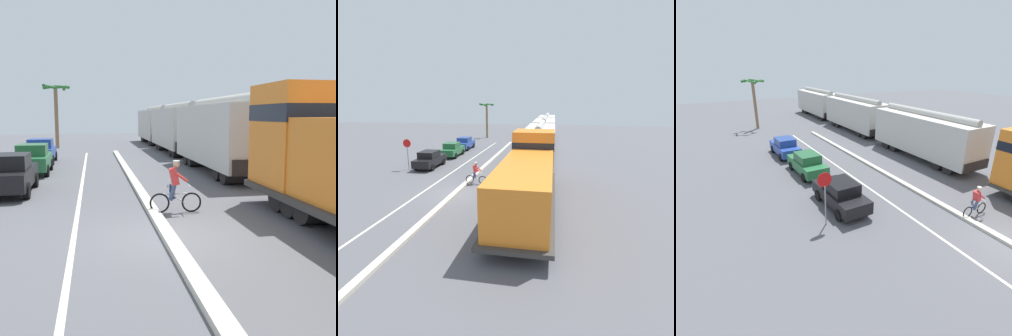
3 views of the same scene
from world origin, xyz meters
TOP-DOWN VIEW (x-y plane):
  - ground_plane at (0.00, 0.00)m, footprint 120.00×120.00m
  - median_curb at (0.00, 6.00)m, footprint 0.36×36.00m
  - lane_stripe at (-2.40, 6.00)m, footprint 0.14×36.00m
  - hopper_car_lead at (5.18, 10.96)m, footprint 2.90×10.60m
  - hopper_car_middle at (5.18, 22.56)m, footprint 2.90×10.60m
  - hopper_car_trailing at (5.18, 34.16)m, footprint 2.90×10.60m
  - parked_car_black at (-5.19, 6.80)m, footprint 1.89×4.23m
  - parked_car_green at (-5.07, 12.36)m, footprint 1.91×4.24m
  - parked_car_blue at (-5.27, 17.34)m, footprint 1.88×4.22m
  - cyclist at (0.73, 2.43)m, footprint 1.71×0.48m
  - palm_tree_near at (-5.24, 29.58)m, footprint 2.74×2.79m

SIDE VIEW (x-z plane):
  - ground_plane at x=0.00m, z-range 0.00..0.00m
  - lane_stripe at x=-2.40m, z-range 0.00..0.01m
  - median_curb at x=0.00m, z-range 0.00..0.16m
  - parked_car_black at x=-5.19m, z-range 0.01..1.63m
  - parked_car_green at x=-5.07m, z-range 0.01..1.63m
  - parked_car_blue at x=-5.27m, z-range 0.01..1.63m
  - cyclist at x=0.73m, z-range -0.04..1.67m
  - hopper_car_lead at x=5.18m, z-range -0.01..4.17m
  - hopper_car_middle at x=5.18m, z-range -0.01..4.17m
  - hopper_car_trailing at x=5.18m, z-range -0.01..4.17m
  - palm_tree_near at x=-5.24m, z-range 1.56..7.78m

